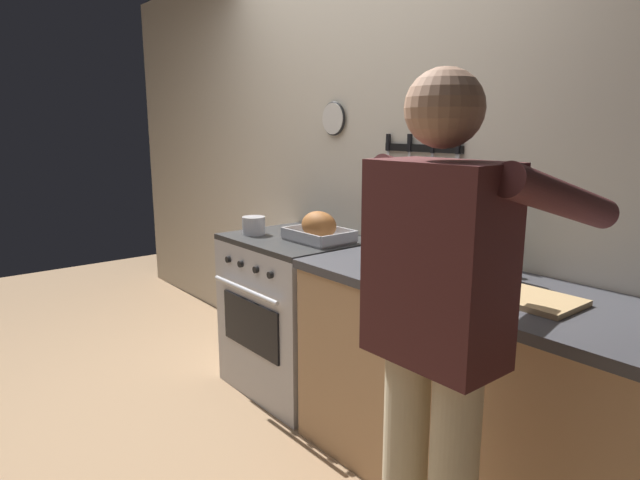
# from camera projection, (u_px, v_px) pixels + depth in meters

# --- Properties ---
(ground_plane) EXTENTS (8.00, 8.00, 0.00)m
(ground_plane) POSITION_uv_depth(u_px,v_px,m) (152.00, 467.00, 2.46)
(ground_plane) COLOR #937251
(wall_back) EXTENTS (6.00, 0.13, 2.60)m
(wall_back) POSITION_uv_depth(u_px,v_px,m) (371.00, 164.00, 3.03)
(wall_back) COLOR beige
(wall_back) RESTS_ON ground
(counter_block) EXTENTS (2.03, 0.65, 0.90)m
(counter_block) POSITION_uv_depth(u_px,v_px,m) (524.00, 410.00, 2.06)
(counter_block) COLOR tan
(counter_block) RESTS_ON ground
(stove) EXTENTS (0.76, 0.67, 0.90)m
(stove) POSITION_uv_depth(u_px,v_px,m) (297.00, 313.00, 3.15)
(stove) COLOR #BCBCC1
(stove) RESTS_ON ground
(person_cook) EXTENTS (0.51, 0.63, 1.66)m
(person_cook) POSITION_uv_depth(u_px,v_px,m) (439.00, 326.00, 1.55)
(person_cook) COLOR #C6B793
(person_cook) RESTS_ON ground
(roasting_pan) EXTENTS (0.35, 0.26, 0.16)m
(roasting_pan) POSITION_uv_depth(u_px,v_px,m) (319.00, 228.00, 2.93)
(roasting_pan) COLOR #B7B7BC
(roasting_pan) RESTS_ON stove
(saucepan) EXTENTS (0.13, 0.13, 0.10)m
(saucepan) POSITION_uv_depth(u_px,v_px,m) (254.00, 225.00, 3.12)
(saucepan) COLOR #B7B7BC
(saucepan) RESTS_ON stove
(cutting_board) EXTENTS (0.36, 0.24, 0.02)m
(cutting_board) POSITION_uv_depth(u_px,v_px,m) (526.00, 298.00, 1.94)
(cutting_board) COLOR tan
(cutting_board) RESTS_ON counter_block
(bottle_wine_red) EXTENTS (0.08, 0.08, 0.33)m
(bottle_wine_red) POSITION_uv_depth(u_px,v_px,m) (471.00, 235.00, 2.39)
(bottle_wine_red) COLOR #47141E
(bottle_wine_red) RESTS_ON counter_block
(bottle_soy_sauce) EXTENTS (0.06, 0.06, 0.19)m
(bottle_soy_sauce) POSITION_uv_depth(u_px,v_px,m) (399.00, 241.00, 2.56)
(bottle_soy_sauce) COLOR black
(bottle_soy_sauce) RESTS_ON counter_block
(bottle_olive_oil) EXTENTS (0.07, 0.07, 0.28)m
(bottle_olive_oil) POSITION_uv_depth(u_px,v_px,m) (479.00, 246.00, 2.27)
(bottle_olive_oil) COLOR #385623
(bottle_olive_oil) RESTS_ON counter_block
(bottle_vinegar) EXTENTS (0.06, 0.06, 0.23)m
(bottle_vinegar) POSITION_uv_depth(u_px,v_px,m) (510.00, 257.00, 2.17)
(bottle_vinegar) COLOR #997F4C
(bottle_vinegar) RESTS_ON counter_block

